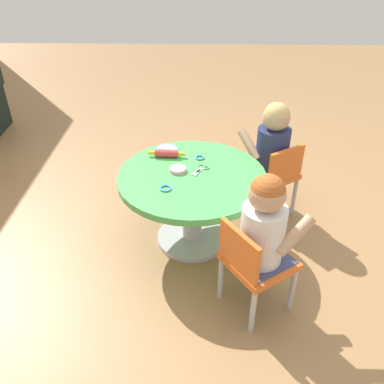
# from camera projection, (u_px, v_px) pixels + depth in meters

# --- Properties ---
(ground_plane) EXTENTS (10.00, 10.00, 0.00)m
(ground_plane) POSITION_uv_depth(u_px,v_px,m) (192.00, 239.00, 2.57)
(ground_plane) COLOR #9E7247
(craft_table) EXTENTS (0.86, 0.86, 0.48)m
(craft_table) POSITION_uv_depth(u_px,v_px,m) (192.00, 192.00, 2.37)
(craft_table) COLOR silver
(craft_table) RESTS_ON ground
(child_chair_left) EXTENTS (0.42, 0.42, 0.54)m
(child_chair_left) POSITION_uv_depth(u_px,v_px,m) (254.00, 262.00, 1.96)
(child_chair_left) COLOR #B7B7BC
(child_chair_left) RESTS_ON ground
(seated_child_left) EXTENTS (0.42, 0.44, 0.51)m
(seated_child_left) POSITION_uv_depth(u_px,v_px,m) (264.00, 223.00, 1.85)
(seated_child_left) COLOR #3F4772
(seated_child_left) RESTS_ON ground
(child_chair_right) EXTENTS (0.42, 0.42, 0.54)m
(child_chair_right) POSITION_uv_depth(u_px,v_px,m) (273.00, 174.00, 2.65)
(child_chair_right) COLOR #B7B7BC
(child_chair_right) RESTS_ON ground
(seated_child_right) EXTENTS (0.44, 0.41, 0.51)m
(seated_child_right) POSITION_uv_depth(u_px,v_px,m) (273.00, 141.00, 2.55)
(seated_child_right) COLOR #3F4772
(seated_child_right) RESTS_ON ground
(rolling_pin) EXTENTS (0.06, 0.23, 0.05)m
(rolling_pin) POSITION_uv_depth(u_px,v_px,m) (166.00, 153.00, 2.46)
(rolling_pin) COLOR #D83F3F
(rolling_pin) RESTS_ON craft_table
(craft_scissors) EXTENTS (0.14, 0.12, 0.01)m
(craft_scissors) POSITION_uv_depth(u_px,v_px,m) (201.00, 169.00, 2.35)
(craft_scissors) COLOR silver
(craft_scissors) RESTS_ON craft_table
(playdough_blob_0) EXTENTS (0.10, 0.10, 0.02)m
(playdough_blob_0) POSITION_uv_depth(u_px,v_px,m) (178.00, 170.00, 2.33)
(playdough_blob_0) COLOR pink
(playdough_blob_0) RESTS_ON craft_table
(playdough_blob_1) EXTENTS (0.13, 0.13, 0.01)m
(playdough_blob_1) POSITION_uv_depth(u_px,v_px,m) (167.00, 149.00, 2.54)
(playdough_blob_1) COLOR #8CCCF2
(playdough_blob_1) RESTS_ON craft_table
(cookie_cutter_0) EXTENTS (0.06, 0.06, 0.01)m
(cookie_cutter_0) POSITION_uv_depth(u_px,v_px,m) (200.00, 158.00, 2.46)
(cookie_cutter_0) COLOR #3F99D8
(cookie_cutter_0) RESTS_ON craft_table
(cookie_cutter_1) EXTENTS (0.07, 0.07, 0.01)m
(cookie_cutter_1) POSITION_uv_depth(u_px,v_px,m) (166.00, 188.00, 2.17)
(cookie_cutter_1) COLOR #3F99D8
(cookie_cutter_1) RESTS_ON craft_table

